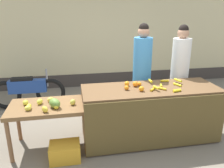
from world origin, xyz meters
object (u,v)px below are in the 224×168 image
Objects in this scene: parked_motorcycle at (28,90)px; vendor_woman_blue_shirt at (142,74)px; produce_crate at (65,152)px; vendor_woman_white_shirt at (179,73)px; produce_sack at (97,108)px.

vendor_woman_blue_shirt is at bearing -24.27° from parked_motorcycle.
parked_motorcycle is at bearing 111.80° from produce_crate.
produce_sack is (-1.58, 0.20, -0.69)m from vendor_woman_white_shirt.
vendor_woman_blue_shirt is 4.27× the size of produce_crate.
vendor_woman_blue_shirt is 3.87× the size of produce_sack.
vendor_woman_white_shirt reaches higher than produce_crate.
parked_motorcycle reaches higher than produce_sack.
produce_crate is (-1.46, -1.01, -0.82)m from vendor_woman_blue_shirt.
parked_motorcycle is 2.21m from produce_crate.
produce_sack is at bearing 167.82° from vendor_woman_blue_shirt.
vendor_woman_blue_shirt reaches higher than parked_motorcycle.
vendor_woman_white_shirt is 1.74m from produce_sack.
produce_sack is at bearing 172.91° from vendor_woman_white_shirt.
produce_sack is at bearing 62.39° from produce_crate.
produce_crate is (0.81, -2.03, -0.27)m from parked_motorcycle.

